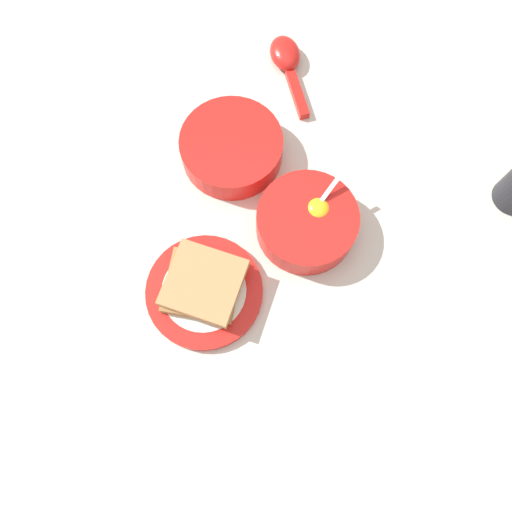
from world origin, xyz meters
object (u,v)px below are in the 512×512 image
object	(u,v)px
soup_spoon	(287,60)
congee_bowl	(232,147)
egg_bowl	(307,222)
toast_plate	(204,292)
toast_sandwich	(203,284)

from	to	relation	value
soup_spoon	congee_bowl	size ratio (longest dim) A/B	0.94
egg_bowl	toast_plate	bearing A→B (deg)	-102.74
soup_spoon	congee_bowl	xyz separation A→B (m)	(0.06, -0.20, 0.01)
egg_bowl	congee_bowl	size ratio (longest dim) A/B	0.96
toast_plate	toast_sandwich	size ratio (longest dim) A/B	1.23
soup_spoon	congee_bowl	bearing A→B (deg)	-74.07
congee_bowl	toast_plate	bearing A→B (deg)	-55.87
congee_bowl	soup_spoon	bearing A→B (deg)	105.93
congee_bowl	toast_sandwich	bearing A→B (deg)	-56.03
toast_sandwich	soup_spoon	size ratio (longest dim) A/B	0.92
toast_plate	congee_bowl	xyz separation A→B (m)	(-0.14, 0.20, 0.02)
toast_plate	congee_bowl	world-z (taller)	congee_bowl
egg_bowl	congee_bowl	xyz separation A→B (m)	(-0.18, 0.01, -0.00)
egg_bowl	congee_bowl	world-z (taller)	egg_bowl
toast_sandwich	toast_plate	bearing A→B (deg)	-48.17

